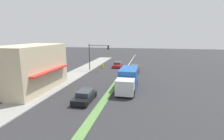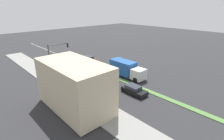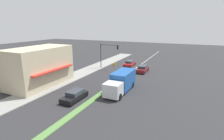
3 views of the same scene
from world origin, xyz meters
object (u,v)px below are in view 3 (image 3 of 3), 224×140
(traffic_signal_main, at_px, (106,52))
(pedestrian, at_px, (67,74))
(hatchback_red, at_px, (130,63))
(sedan_maroon, at_px, (142,69))
(delivery_truck, at_px, (121,82))
(warning_aframe_sign, at_px, (114,64))
(suv_black, at_px, (75,96))

(traffic_signal_main, relative_size, pedestrian, 3.29)
(hatchback_red, bearing_deg, sedan_maroon, 135.13)
(delivery_truck, height_order, hatchback_red, delivery_truck)
(warning_aframe_sign, distance_m, sedan_maroon, 8.15)
(pedestrian, distance_m, sedan_maroon, 15.70)
(sedan_maroon, bearing_deg, traffic_signal_main, 3.60)
(pedestrian, xyz_separation_m, hatchback_red, (-6.75, -15.43, -0.42))
(warning_aframe_sign, distance_m, delivery_truck, 16.74)
(warning_aframe_sign, height_order, delivery_truck, delivery_truck)
(suv_black, bearing_deg, pedestrian, -45.37)
(pedestrian, xyz_separation_m, delivery_truck, (-11.15, 1.16, 0.45))
(traffic_signal_main, height_order, sedan_maroon, traffic_signal_main)
(traffic_signal_main, bearing_deg, pedestrian, 74.99)
(delivery_truck, distance_m, sedan_maroon, 12.24)
(suv_black, relative_size, sedan_maroon, 0.95)
(suv_black, height_order, sedan_maroon, sedan_maroon)
(warning_aframe_sign, distance_m, hatchback_red, 3.76)
(traffic_signal_main, bearing_deg, delivery_truck, 125.45)
(traffic_signal_main, relative_size, sedan_maroon, 1.32)
(traffic_signal_main, height_order, suv_black, traffic_signal_main)
(suv_black, bearing_deg, traffic_signal_main, -77.26)
(suv_black, bearing_deg, sedan_maroon, -103.82)
(traffic_signal_main, height_order, delivery_truck, traffic_signal_main)
(sedan_maroon, bearing_deg, hatchback_red, -44.87)
(traffic_signal_main, bearing_deg, hatchback_red, -128.67)
(delivery_truck, xyz_separation_m, suv_black, (4.40, 5.67, -0.86))
(traffic_signal_main, distance_m, hatchback_red, 7.10)
(warning_aframe_sign, distance_m, suv_black, 20.76)
(warning_aframe_sign, relative_size, hatchback_red, 0.21)
(hatchback_red, xyz_separation_m, sedan_maroon, (-4.40, 4.38, 0.07))
(delivery_truck, relative_size, hatchback_red, 1.84)
(suv_black, xyz_separation_m, sedan_maroon, (-4.40, -17.89, 0.06))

